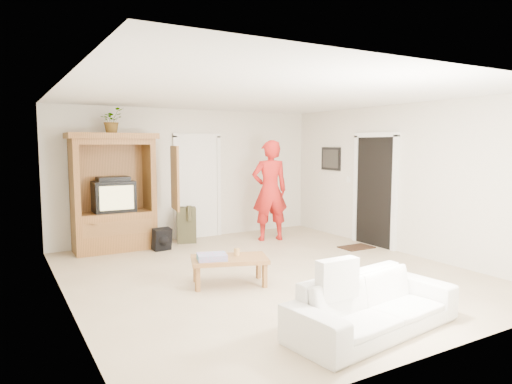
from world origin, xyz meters
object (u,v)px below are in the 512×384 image
Objects in this scene: armoire at (115,200)px; coffee_table at (229,261)px; man at (270,191)px; sofa at (374,305)px.

coffee_table is at bearing -73.59° from armoire.
man is (2.86, -0.66, 0.08)m from armoire.
coffee_table is (-0.57, 2.13, 0.05)m from sofa.
armoire is at bearing 125.70° from coffee_table.
man is 3.06m from coffee_table.
man reaches higher than coffee_table.
man is 1.73× the size of coffee_table.
armoire reaches higher than sofa.
sofa is at bearing -55.75° from coffee_table.
coffee_table is (-2.01, -2.21, -0.66)m from man.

